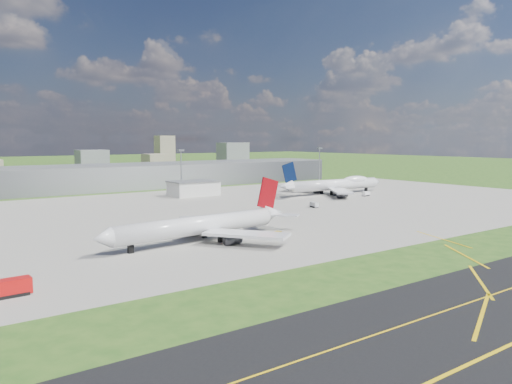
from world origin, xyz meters
TOP-DOWN VIEW (x-y plane):
  - ground at (0.00, 150.00)m, footprint 1400.00×1400.00m
  - apron at (10.00, 40.00)m, footprint 360.00×190.00m
  - terminal at (0.00, 165.00)m, footprint 300.00×42.00m
  - ops_building at (10.00, 100.00)m, footprint 26.00×16.00m
  - mast_center at (10.00, 115.00)m, footprint 3.50×2.00m
  - mast_east at (120.00, 115.00)m, footprint 3.50×2.00m
  - airliner_red_twin at (-48.47, -13.41)m, footprint 69.31×53.78m
  - airliner_blue_quad at (80.94, 59.98)m, footprint 74.97×58.65m
  - fire_truck at (-107.99, -38.36)m, footprint 8.27×3.55m
  - tug_yellow at (-25.20, -20.69)m, footprint 3.54×2.76m
  - van_white_near at (31.87, 23.73)m, footprint 3.03×5.24m
  - van_white_far at (87.15, 41.62)m, footprint 5.12×2.88m
  - bldg_c at (20.00, 310.00)m, footprint 26.00×20.00m
  - bldg_ce at (100.00, 350.00)m, footprint 22.00×24.00m
  - bldg_e at (180.00, 320.00)m, footprint 30.00×22.00m
  - bldg_tall_e at (140.00, 410.00)m, footprint 20.00×18.00m
  - tree_c at (-20.00, 280.00)m, footprint 8.10×8.10m
  - tree_e at (70.00, 275.00)m, footprint 7.65×7.65m
  - tree_far_e at (160.00, 285.00)m, footprint 6.30×6.30m

SIDE VIEW (x-z plane):
  - ground at x=0.00m, z-range 0.00..0.00m
  - apron at x=10.00m, z-range 0.00..0.08m
  - tug_yellow at x=-25.20m, z-range 0.05..1.64m
  - van_white_near at x=31.87m, z-range 0.01..2.53m
  - van_white_far at x=87.15m, z-range 0.01..2.53m
  - fire_truck at x=-107.99m, z-range -0.01..3.59m
  - ops_building at x=10.00m, z-range 0.00..8.00m
  - tree_far_e at x=160.00m, z-range 0.68..8.38m
  - airliner_red_twin at x=-48.47m, z-range -4.44..14.57m
  - airliner_blue_quad at x=80.94m, z-range -4.35..15.22m
  - tree_e at x=70.00m, z-range 0.84..10.19m
  - tree_c at x=-20.00m, z-range 0.89..10.79m
  - terminal at x=0.00m, z-range 0.00..15.00m
  - bldg_ce at x=100.00m, z-range 0.00..16.00m
  - bldg_c at x=20.00m, z-range 0.00..22.00m
  - bldg_e at x=180.00m, z-range 0.00..28.00m
  - mast_center at x=10.00m, z-range 4.76..30.66m
  - mast_east at x=120.00m, z-range 4.76..30.66m
  - bldg_tall_e at x=140.00m, z-range 0.00..36.00m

